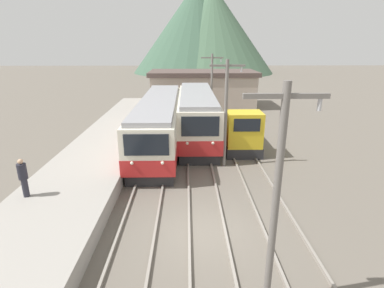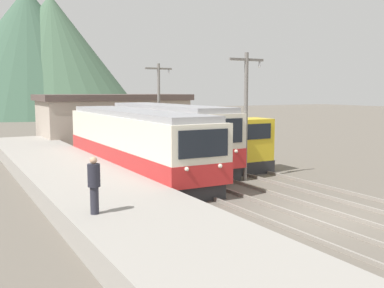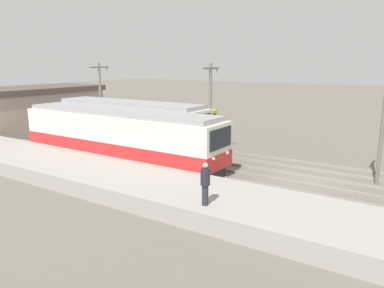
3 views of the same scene
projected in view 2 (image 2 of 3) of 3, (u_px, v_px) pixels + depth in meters
The scene contains 13 objects.
ground_plane at pixel (319, 219), 16.00m from camera, with size 200.00×200.00×0.00m, color #665E54.
platform_left at pixel (159, 234), 12.96m from camera, with size 4.50×54.00×0.82m, color gray.
track_left at pixel (260, 227), 14.75m from camera, with size 1.54×60.00×0.14m.
track_center at pixel (323, 216), 16.09m from camera, with size 1.54×60.00×0.14m.
track_right at pixel (379, 206), 17.53m from camera, with size 1.54×60.00×0.14m.
commuter_train_left at pixel (134, 145), 24.31m from camera, with size 2.84×15.09×3.50m.
commuter_train_center at pixel (167, 138), 27.05m from camera, with size 2.84×12.44×3.69m.
shunting_locomotive at pixel (232, 148), 26.33m from camera, with size 2.40×5.52×3.00m.
catenary_mast_mid at pixel (246, 111), 22.40m from camera, with size 2.00×0.20×6.41m.
catenary_mast_far at pixel (159, 105), 31.45m from camera, with size 2.00×0.20×6.41m.
person_on_platform at pixel (94, 183), 13.50m from camera, with size 0.38×0.38×1.76m.
station_building at pixel (113, 118), 39.01m from camera, with size 12.60×6.30×4.21m.
mountain_backdrop at pixel (40, 54), 80.15m from camera, with size 36.94×34.84×22.59m.
Camera 2 is at (-11.49, -11.45, 4.54)m, focal length 42.00 mm.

